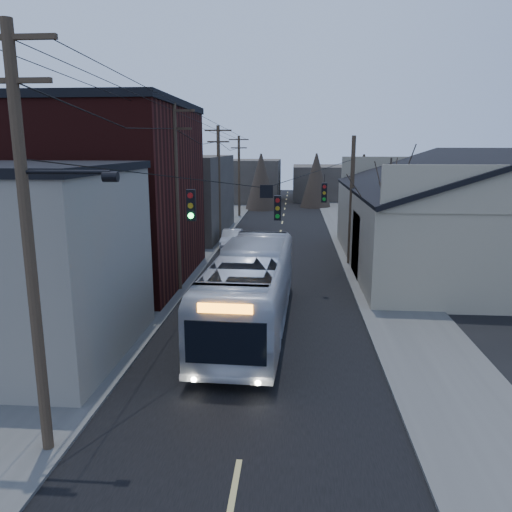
# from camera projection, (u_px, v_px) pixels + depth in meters

# --- Properties ---
(road_surface) EXTENTS (9.00, 110.00, 0.02)m
(road_surface) POSITION_uv_depth(u_px,v_px,m) (278.00, 249.00, 38.92)
(road_surface) COLOR black
(road_surface) RESTS_ON ground
(sidewalk_left) EXTENTS (4.00, 110.00, 0.12)m
(sidewalk_left) POSITION_uv_depth(u_px,v_px,m) (195.00, 247.00, 39.40)
(sidewalk_left) COLOR #474744
(sidewalk_left) RESTS_ON ground
(sidewalk_right) EXTENTS (4.00, 110.00, 0.12)m
(sidewalk_right) POSITION_uv_depth(u_px,v_px,m) (362.00, 249.00, 38.41)
(sidewalk_right) COLOR #474744
(sidewalk_right) RESTS_ON ground
(building_clapboard) EXTENTS (8.00, 8.00, 7.00)m
(building_clapboard) POSITION_uv_depth(u_px,v_px,m) (15.00, 265.00, 18.40)
(building_clapboard) COLOR gray
(building_clapboard) RESTS_ON ground
(building_brick) EXTENTS (10.00, 12.00, 10.00)m
(building_brick) POSITION_uv_depth(u_px,v_px,m) (100.00, 196.00, 28.87)
(building_brick) COLOR black
(building_brick) RESTS_ON ground
(building_left_far) EXTENTS (9.00, 14.00, 7.00)m
(building_left_far) POSITION_uv_depth(u_px,v_px,m) (175.00, 196.00, 44.74)
(building_left_far) COLOR #38332D
(building_left_far) RESTS_ON ground
(warehouse) EXTENTS (16.16, 20.60, 7.73)m
(warehouse) POSITION_uv_depth(u_px,v_px,m) (474.00, 227.00, 32.48)
(warehouse) COLOR gray
(warehouse) RESTS_ON ground
(building_far_left) EXTENTS (10.00, 12.00, 6.00)m
(building_far_left) POSITION_uv_depth(u_px,v_px,m) (245.00, 181.00, 72.83)
(building_far_left) COLOR #38332D
(building_far_left) RESTS_ON ground
(building_far_right) EXTENTS (12.00, 14.00, 5.00)m
(building_far_right) POSITION_uv_depth(u_px,v_px,m) (332.00, 182.00, 76.81)
(building_far_right) COLOR #38332D
(building_far_right) RESTS_ON ground
(bare_tree) EXTENTS (0.40, 0.40, 7.20)m
(bare_tree) POSITION_uv_depth(u_px,v_px,m) (388.00, 223.00, 27.92)
(bare_tree) COLOR black
(bare_tree) RESTS_ON ground
(utility_lines) EXTENTS (11.24, 45.28, 10.50)m
(utility_lines) POSITION_uv_depth(u_px,v_px,m) (227.00, 191.00, 32.39)
(utility_lines) COLOR #382B1E
(utility_lines) RESTS_ON ground
(bus) EXTENTS (3.44, 12.81, 3.54)m
(bus) POSITION_uv_depth(u_px,v_px,m) (251.00, 289.00, 21.52)
(bus) COLOR silver
(bus) RESTS_ON ground
(parked_car) EXTENTS (1.43, 4.09, 1.35)m
(parked_car) POSITION_uv_depth(u_px,v_px,m) (232.00, 238.00, 39.68)
(parked_car) COLOR #A4A6AB
(parked_car) RESTS_ON ground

